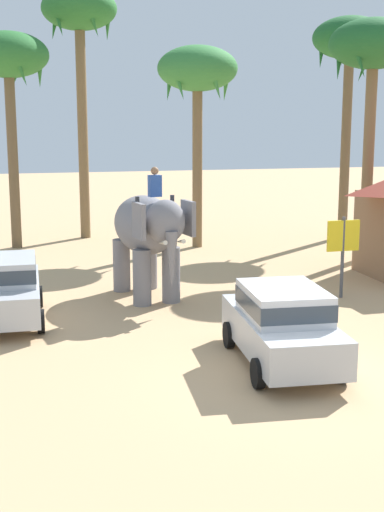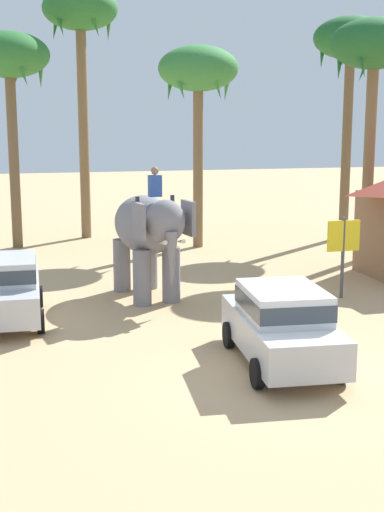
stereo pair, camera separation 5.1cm
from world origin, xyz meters
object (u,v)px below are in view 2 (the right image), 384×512
object	(u,v)px
car_parked_far_side	(5,287)
palm_tree_near_hut	(9,62)
palm_tree_far_back	(198,74)
palm_tree_left_of_road	(80,20)
signboard_yellow	(343,241)
palm_tree_behind_elephant	(351,46)
palm_tree_leaning_seaward	(374,52)
car_sedan_foreground	(282,322)
elephant_with_mahout	(148,231)

from	to	relation	value
car_parked_far_side	palm_tree_near_hut	world-z (taller)	palm_tree_near_hut
palm_tree_near_hut	palm_tree_far_back	xyz separation A→B (m)	(7.23, -1.79, -0.48)
palm_tree_near_hut	palm_tree_far_back	bearing A→B (deg)	-13.93
palm_tree_near_hut	palm_tree_left_of_road	size ratio (longest dim) A/B	0.80
palm_tree_near_hut	signboard_yellow	size ratio (longest dim) A/B	3.58
palm_tree_behind_elephant	car_parked_far_side	bearing A→B (deg)	-145.91
palm_tree_left_of_road	palm_tree_leaning_seaward	world-z (taller)	palm_tree_left_of_road
car_sedan_foreground	elephant_with_mahout	bearing A→B (deg)	103.80
elephant_with_mahout	palm_tree_left_of_road	bearing A→B (deg)	92.32
palm_tree_far_back	signboard_yellow	world-z (taller)	palm_tree_far_back
elephant_with_mahout	signboard_yellow	bearing A→B (deg)	-14.63
car_parked_far_side	palm_tree_leaning_seaward	bearing A→B (deg)	21.36
car_parked_far_side	signboard_yellow	size ratio (longest dim) A/B	1.74
car_parked_far_side	palm_tree_left_of_road	distance (m)	15.88
palm_tree_far_back	signboard_yellow	size ratio (longest dim) A/B	3.37
elephant_with_mahout	palm_tree_leaning_seaward	size ratio (longest dim) A/B	0.45
elephant_with_mahout	palm_tree_behind_elephant	size ratio (longest dim) A/B	0.42
car_sedan_foreground	elephant_with_mahout	distance (m)	6.63
elephant_with_mahout	palm_tree_leaning_seaward	world-z (taller)	palm_tree_leaning_seaward
car_parked_far_side	palm_tree_behind_elephant	distance (m)	19.24
palm_tree_behind_elephant	palm_tree_left_of_road	xyz separation A→B (m)	(-11.13, 3.00, 1.07)
palm_tree_leaning_seaward	elephant_with_mahout	bearing A→B (deg)	-157.81
palm_tree_behind_elephant	palm_tree_far_back	bearing A→B (deg)	-175.07
car_parked_far_side	palm_tree_near_hut	xyz separation A→B (m)	(0.55, 11.16, 6.51)
palm_tree_far_back	signboard_yellow	xyz separation A→B (m)	(1.77, -9.36, -5.27)
elephant_with_mahout	palm_tree_far_back	world-z (taller)	palm_tree_far_back
palm_tree_behind_elephant	car_sedan_foreground	bearing A→B (deg)	-121.44
car_sedan_foreground	palm_tree_leaning_seaward	xyz separation A→B (m)	(7.52, 10.06, 6.65)
car_sedan_foreground	elephant_with_mahout	world-z (taller)	elephant_with_mahout
palm_tree_near_hut	palm_tree_left_of_road	xyz separation A→B (m)	(3.04, 1.80, 1.93)
palm_tree_far_back	signboard_yellow	bearing A→B (deg)	-79.29
car_parked_far_side	signboard_yellow	xyz separation A→B (m)	(9.55, 0.00, 0.76)
elephant_with_mahout	palm_tree_behind_elephant	xyz separation A→B (m)	(10.66, 8.53, 6.30)
palm_tree_leaning_seaward	signboard_yellow	size ratio (longest dim) A/B	3.65
palm_tree_far_back	palm_tree_leaning_seaward	world-z (taller)	palm_tree_leaning_seaward
palm_tree_near_hut	palm_tree_far_back	world-z (taller)	palm_tree_near_hut
car_sedan_foreground	signboard_yellow	distance (m)	6.35
car_sedan_foreground	car_parked_far_side	size ratio (longest dim) A/B	1.02
car_sedan_foreground	car_parked_far_side	distance (m)	7.47
car_parked_far_side	palm_tree_behind_elephant	xyz separation A→B (m)	(14.72, 9.96, 7.37)
palm_tree_far_back	signboard_yellow	distance (m)	10.89
palm_tree_near_hut	palm_tree_left_of_road	world-z (taller)	palm_tree_left_of_road
palm_tree_left_of_road	signboard_yellow	bearing A→B (deg)	-65.30
car_sedan_foreground	palm_tree_near_hut	size ratio (longest dim) A/B	0.49
palm_tree_near_hut	palm_tree_behind_elephant	bearing A→B (deg)	-4.82
car_parked_far_side	palm_tree_far_back	xyz separation A→B (m)	(7.78, 9.36, 6.03)
car_sedan_foreground	signboard_yellow	bearing A→B (deg)	51.38
signboard_yellow	palm_tree_leaning_seaward	bearing A→B (deg)	55.11
car_parked_far_side	palm_tree_far_back	bearing A→B (deg)	50.26
car_sedan_foreground	palm_tree_leaning_seaward	distance (m)	14.21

